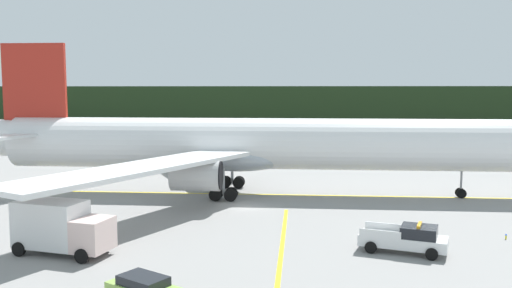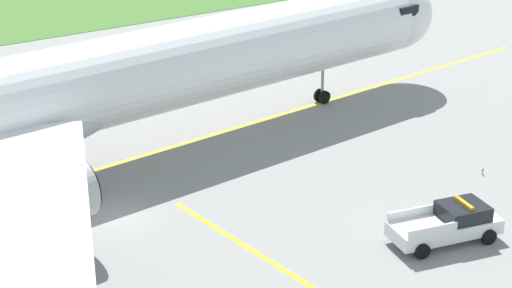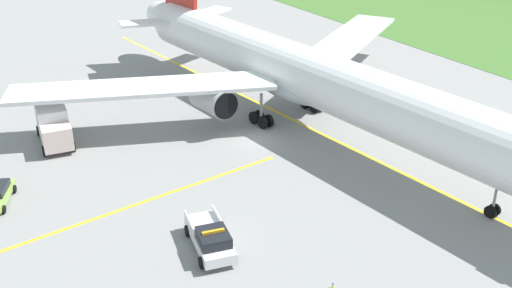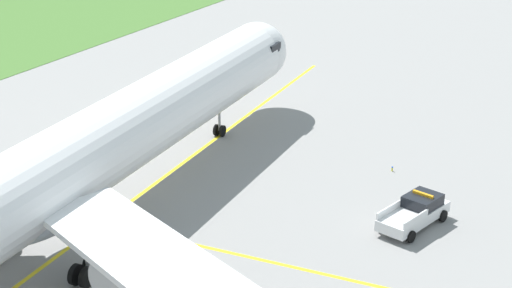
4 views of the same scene
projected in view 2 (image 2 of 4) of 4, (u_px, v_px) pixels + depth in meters
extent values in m
plane|color=gray|center=(109.00, 220.00, 43.98)|extent=(320.00, 320.00, 0.00)
cube|color=yellow|center=(76.00, 176.00, 48.80)|extent=(79.06, 8.29, 0.01)
cylinder|color=white|center=(68.00, 91.00, 46.84)|extent=(49.89, 9.91, 4.94)
ellipsoid|color=white|center=(395.00, 15.00, 61.86)|extent=(5.90, 5.46, 4.94)
ellipsoid|color=#ABB4BE|center=(28.00, 125.00, 45.93)|extent=(10.79, 6.20, 2.72)
cube|color=black|center=(385.00, 5.00, 60.83)|extent=(2.26, 4.85, 0.70)
cube|color=white|center=(29.00, 239.00, 33.19)|extent=(12.78, 23.38, 0.35)
cylinder|color=#B1B1B1|center=(46.00, 199.00, 39.31)|extent=(4.40, 3.06, 2.66)
cylinder|color=black|center=(87.00, 186.00, 40.55)|extent=(0.37, 2.45, 2.45)
cylinder|color=gray|center=(323.00, 79.00, 59.10)|extent=(0.20, 0.20, 2.55)
cylinder|color=black|center=(319.00, 95.00, 59.79)|extent=(0.92, 0.31, 0.90)
cylinder|color=black|center=(325.00, 97.00, 59.41)|extent=(0.92, 0.31, 0.90)
cylinder|color=black|center=(6.00, 163.00, 48.99)|extent=(1.22, 0.42, 1.20)
cylinder|color=black|center=(1.00, 159.00, 49.49)|extent=(1.22, 0.42, 1.20)
cylinder|color=gray|center=(42.00, 181.00, 43.75)|extent=(0.28, 0.28, 2.55)
cylinder|color=black|center=(53.00, 198.00, 44.91)|extent=(1.22, 0.42, 1.20)
cylinder|color=black|center=(60.00, 203.00, 44.41)|extent=(1.22, 0.42, 1.20)
cylinder|color=black|center=(28.00, 206.00, 44.09)|extent=(1.22, 0.42, 1.20)
cylinder|color=black|center=(34.00, 211.00, 43.59)|extent=(1.22, 0.42, 1.20)
cube|color=silver|center=(444.00, 227.00, 41.70)|extent=(5.71, 3.09, 0.70)
cube|color=black|center=(463.00, 211.00, 41.76)|extent=(2.50, 2.27, 0.70)
cube|color=silver|center=(411.00, 213.00, 41.86)|extent=(2.56, 0.63, 0.45)
cube|color=silver|center=(433.00, 231.00, 40.21)|extent=(2.56, 0.63, 0.45)
cube|color=orange|center=(464.00, 203.00, 41.59)|extent=(0.49, 1.43, 0.16)
cylinder|color=black|center=(464.00, 218.00, 43.35)|extent=(0.79, 0.39, 0.76)
cylinder|color=black|center=(489.00, 237.00, 41.57)|extent=(0.79, 0.39, 0.76)
cylinder|color=black|center=(399.00, 231.00, 42.10)|extent=(0.79, 0.39, 0.76)
cylinder|color=black|center=(422.00, 251.00, 40.33)|extent=(0.79, 0.39, 0.76)
cylinder|color=yellow|center=(483.00, 172.00, 48.92)|extent=(0.10, 0.10, 0.27)
sphere|color=blue|center=(483.00, 169.00, 48.85)|extent=(0.12, 0.12, 0.12)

